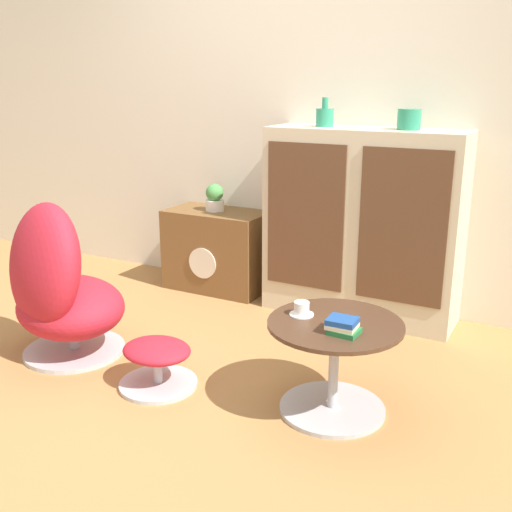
% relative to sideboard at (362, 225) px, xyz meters
% --- Properties ---
extents(ground_plane, '(12.00, 12.00, 0.00)m').
position_rel_sideboard_xyz_m(ground_plane, '(-0.54, -1.45, -0.58)').
color(ground_plane, '#A87542').
extents(wall_back, '(6.40, 0.06, 2.60)m').
position_rel_sideboard_xyz_m(wall_back, '(-0.54, 0.22, 0.72)').
color(wall_back, silver).
rests_on(wall_back, ground_plane).
extents(sideboard, '(1.18, 0.39, 1.16)m').
position_rel_sideboard_xyz_m(sideboard, '(0.00, 0.00, 0.00)').
color(sideboard, beige).
rests_on(sideboard, ground_plane).
extents(tv_console, '(0.70, 0.39, 0.56)m').
position_rel_sideboard_xyz_m(tv_console, '(-1.04, 0.00, -0.30)').
color(tv_console, brown).
rests_on(tv_console, ground_plane).
extents(egg_chair, '(0.82, 0.79, 0.86)m').
position_rel_sideboard_xyz_m(egg_chair, '(-1.20, -1.32, -0.20)').
color(egg_chair, '#B7B7BC').
rests_on(egg_chair, ground_plane).
extents(ottoman, '(0.38, 0.38, 0.23)m').
position_rel_sideboard_xyz_m(ottoman, '(-0.55, -1.35, -0.44)').
color(ottoman, '#B7B7BC').
rests_on(ottoman, ground_plane).
extents(coffee_table, '(0.59, 0.59, 0.43)m').
position_rel_sideboard_xyz_m(coffee_table, '(0.28, -1.16, -0.33)').
color(coffee_table, '#B7B7BC').
rests_on(coffee_table, ground_plane).
extents(vase_leftmost, '(0.11, 0.11, 0.17)m').
position_rel_sideboard_xyz_m(vase_leftmost, '(-0.27, 0.00, 0.64)').
color(vase_leftmost, '#2D8E6B').
rests_on(vase_leftmost, sideboard).
extents(vase_inner_left, '(0.13, 0.13, 0.12)m').
position_rel_sideboard_xyz_m(vase_inner_left, '(0.24, 0.00, 0.63)').
color(vase_inner_left, '#2D8E6B').
rests_on(vase_inner_left, sideboard).
extents(potted_plant, '(0.13, 0.13, 0.19)m').
position_rel_sideboard_xyz_m(potted_plant, '(-1.05, 0.00, 0.07)').
color(potted_plant, silver).
rests_on(potted_plant, tv_console).
extents(teacup, '(0.11, 0.11, 0.06)m').
position_rel_sideboard_xyz_m(teacup, '(0.12, -1.16, -0.13)').
color(teacup, white).
rests_on(teacup, coffee_table).
extents(book_stack, '(0.13, 0.11, 0.06)m').
position_rel_sideboard_xyz_m(book_stack, '(0.35, -1.26, -0.12)').
color(book_stack, '#237038').
rests_on(book_stack, coffee_table).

